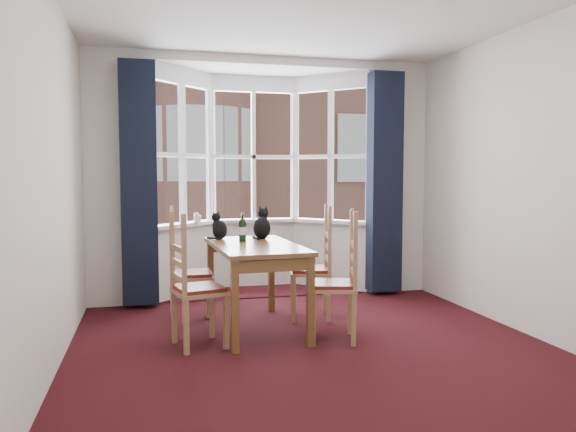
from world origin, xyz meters
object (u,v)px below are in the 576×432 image
object	(u,v)px
chair_right_near	(343,287)
cat_right	(262,226)
chair_left_far	(182,276)
chair_right_far	(319,271)
dining_table	(255,255)
chair_left_near	(189,292)
candle_short	(199,219)
candle_tall	(196,218)
cat_left	(219,228)
wine_bottle	(242,229)

from	to	relation	value
chair_right_near	cat_right	distance (m)	1.17
chair_left_far	chair_right_near	xyz separation A→B (m)	(1.33, -0.86, 0.00)
chair_left_far	chair_right_far	distance (m)	1.36
chair_right_near	chair_left_far	bearing A→B (deg)	147.28
dining_table	chair_left_near	size ratio (longest dim) A/B	1.55
dining_table	chair_right_far	size ratio (longest dim) A/B	1.55
chair_left_far	chair_right_near	size ratio (longest dim) A/B	1.00
chair_right_near	candle_short	size ratio (longest dim) A/B	10.51
chair_left_near	chair_left_far	xyz separation A→B (m)	(-0.01, 0.75, 0.00)
dining_table	chair_left_near	bearing A→B (deg)	-147.15
cat_right	candle_tall	world-z (taller)	cat_right
chair_right_near	candle_tall	distance (m)	2.49
chair_left_near	cat_left	bearing A→B (deg)	68.01
chair_left_near	cat_left	size ratio (longest dim) A/B	3.24
dining_table	chair_left_near	xyz separation A→B (m)	(-0.64, -0.42, -0.23)
chair_right_far	chair_left_far	bearing A→B (deg)	176.78
chair_right_far	candle_tall	xyz separation A→B (m)	(-1.11, 1.41, 0.46)
dining_table	chair_right_far	distance (m)	0.78
candle_short	candle_tall	bearing A→B (deg)	-134.90
chair_left_near	cat_right	world-z (taller)	cat_right
chair_left_near	wine_bottle	world-z (taller)	wine_bottle
cat_left	cat_right	xyz separation A→B (m)	(0.42, -0.08, 0.02)
dining_table	candle_short	bearing A→B (deg)	102.47
candle_tall	chair_left_far	bearing A→B (deg)	-100.51
dining_table	candle_short	world-z (taller)	candle_short
dining_table	chair_left_far	size ratio (longest dim) A/B	1.55
chair_left_near	cat_left	xyz separation A→B (m)	(0.37, 0.92, 0.44)
chair_right_far	candle_short	bearing A→B (deg)	126.72
cat_right	candle_tall	xyz separation A→B (m)	(-0.55, 1.25, -0.00)
chair_right_far	cat_right	xyz separation A→B (m)	(-0.55, 0.16, 0.46)
dining_table	candle_tall	distance (m)	1.74
chair_left_far	chair_left_near	bearing A→B (deg)	-89.17
wine_bottle	candle_short	bearing A→B (deg)	101.37
chair_right_near	candle_tall	size ratio (longest dim) A/B	7.88
chair_left_far	chair_right_far	bearing A→B (deg)	-3.22
wine_bottle	candle_short	xyz separation A→B (m)	(-0.29, 1.46, -0.01)
candle_short	chair_left_far	bearing A→B (deg)	-101.50
chair_left_far	cat_left	distance (m)	0.60
chair_left_near	candle_short	bearing A→B (deg)	82.82
chair_left_near	cat_right	xyz separation A→B (m)	(0.79, 0.84, 0.46)
chair_right_near	cat_right	xyz separation A→B (m)	(-0.53, 0.94, 0.46)
chair_right_far	wine_bottle	bearing A→B (deg)	-178.26
candle_tall	candle_short	size ratio (longest dim) A/B	1.33
candle_tall	chair_left_near	bearing A→B (deg)	-96.48
cat_left	candle_short	distance (m)	1.21
chair_left_far	candle_short	world-z (taller)	candle_short
wine_bottle	cat_left	bearing A→B (deg)	125.99
chair_left_far	candle_tall	xyz separation A→B (m)	(0.25, 1.34, 0.46)
dining_table	cat_right	world-z (taller)	cat_right
chair_left_far	wine_bottle	bearing A→B (deg)	-9.88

